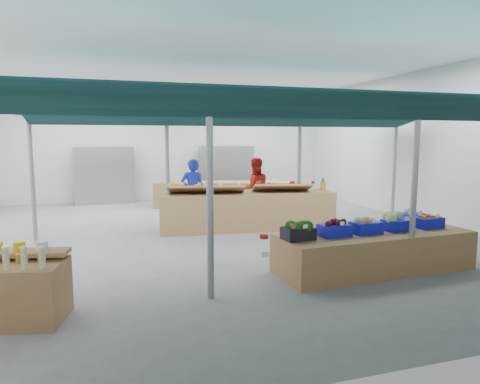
{
  "coord_description": "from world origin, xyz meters",
  "views": [
    {
      "loc": [
        -2.38,
        -9.91,
        2.35
      ],
      "look_at": [
        0.19,
        -1.6,
        1.24
      ],
      "focal_mm": 32.0,
      "sensor_mm": 36.0,
      "label": 1
    }
  ],
  "objects_px": {
    "veg_counter": "(374,251)",
    "crate_stack": "(434,251)",
    "fruit_counter": "(247,211)",
    "vendor_right": "(255,189)",
    "vendor_left": "(193,191)"
  },
  "relations": [
    {
      "from": "veg_counter",
      "to": "crate_stack",
      "type": "xyz_separation_m",
      "value": [
        1.11,
        -0.21,
        -0.02
      ]
    },
    {
      "from": "fruit_counter",
      "to": "vendor_right",
      "type": "bearing_deg",
      "value": 67.41
    },
    {
      "from": "vendor_right",
      "to": "crate_stack",
      "type": "bearing_deg",
      "value": 112.78
    },
    {
      "from": "fruit_counter",
      "to": "vendor_left",
      "type": "relative_size",
      "value": 2.5
    },
    {
      "from": "veg_counter",
      "to": "crate_stack",
      "type": "relative_size",
      "value": 5.5
    },
    {
      "from": "fruit_counter",
      "to": "vendor_right",
      "type": "relative_size",
      "value": 2.5
    },
    {
      "from": "vendor_left",
      "to": "vendor_right",
      "type": "xyz_separation_m",
      "value": [
        1.8,
        0.0,
        0.0
      ]
    },
    {
      "from": "fruit_counter",
      "to": "crate_stack",
      "type": "height_order",
      "value": "fruit_counter"
    },
    {
      "from": "veg_counter",
      "to": "vendor_right",
      "type": "xyz_separation_m",
      "value": [
        -0.48,
        5.06,
        0.55
      ]
    },
    {
      "from": "fruit_counter",
      "to": "vendor_right",
      "type": "height_order",
      "value": "vendor_right"
    },
    {
      "from": "veg_counter",
      "to": "fruit_counter",
      "type": "bearing_deg",
      "value": 102.4
    },
    {
      "from": "crate_stack",
      "to": "vendor_left",
      "type": "bearing_deg",
      "value": 122.71
    },
    {
      "from": "vendor_right",
      "to": "vendor_left",
      "type": "bearing_deg",
      "value": 6.02
    },
    {
      "from": "veg_counter",
      "to": "vendor_left",
      "type": "relative_size",
      "value": 1.98
    },
    {
      "from": "vendor_left",
      "to": "veg_counter",
      "type": "bearing_deg",
      "value": 120.23
    }
  ]
}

